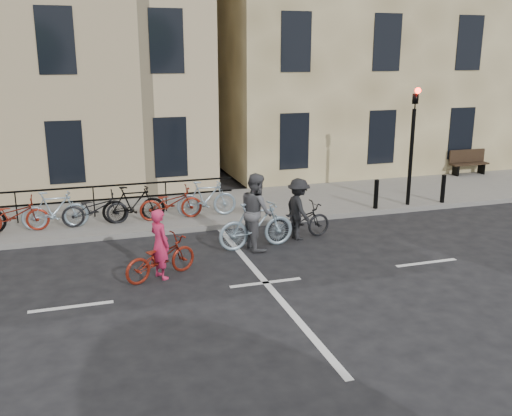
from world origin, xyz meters
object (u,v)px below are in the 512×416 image
object	(u,v)px
cyclist_grey	(256,218)
bench	(468,161)
traffic_light	(413,132)
cyclist_pink	(160,254)
cyclist_dark	(298,215)

from	to	relation	value
cyclist_grey	bench	bearing A→B (deg)	-67.11
traffic_light	cyclist_grey	world-z (taller)	traffic_light
bench	cyclist_grey	bearing A→B (deg)	-152.37
cyclist_pink	cyclist_dark	world-z (taller)	cyclist_dark
cyclist_dark	cyclist_grey	bearing A→B (deg)	100.71
bench	cyclist_pink	xyz separation A→B (m)	(-13.10, -6.74, -0.13)
traffic_light	bench	world-z (taller)	traffic_light
traffic_light	bench	bearing A→B (deg)	35.25
bench	cyclist_dark	size ratio (longest dim) A/B	0.84
traffic_light	bench	xyz separation A→B (m)	(4.80, 3.39, -1.78)
bench	cyclist_pink	size ratio (longest dim) A/B	0.87
cyclist_pink	traffic_light	bearing A→B (deg)	-92.59
traffic_light	cyclist_dark	xyz separation A→B (m)	(-4.42, -1.72, -1.81)
traffic_light	cyclist_pink	world-z (taller)	traffic_light
bench	cyclist_dark	distance (m)	10.54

